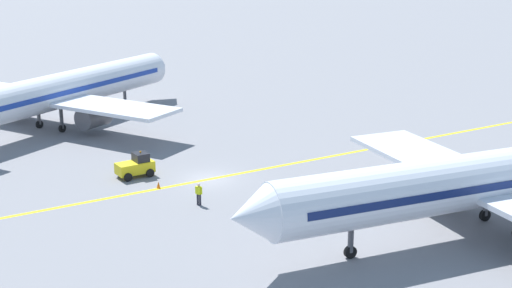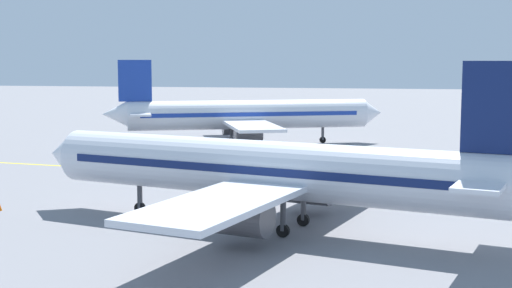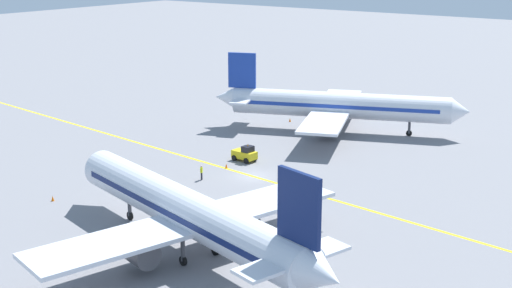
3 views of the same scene
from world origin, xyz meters
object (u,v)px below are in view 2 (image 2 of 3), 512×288
at_px(airplane_at_gate, 246,115).
at_px(baggage_tug_white, 190,158).
at_px(airplane_adjacent_stand, 271,171).
at_px(ground_crew_worker, 167,171).
at_px(traffic_cone_near_nose, 0,207).
at_px(traffic_cone_by_wingtip, 179,169).
at_px(traffic_cone_mid_apron, 184,140).

bearing_deg(airplane_at_gate, baggage_tug_white, -5.23).
distance_m(airplane_at_gate, airplane_adjacent_stand, 44.65).
distance_m(baggage_tug_white, ground_crew_worker, 8.62).
bearing_deg(traffic_cone_near_nose, airplane_adjacent_stand, 85.14).
height_order(airplane_at_gate, airplane_adjacent_stand, same).
relative_size(traffic_cone_near_nose, traffic_cone_by_wingtip, 1.00).
xyz_separation_m(airplane_adjacent_stand, ground_crew_worker, (-15.83, -11.99, -2.80)).
bearing_deg(traffic_cone_by_wingtip, airplane_at_gate, 175.53).
height_order(airplane_at_gate, baggage_tug_white, airplane_at_gate).
xyz_separation_m(airplane_at_gate, traffic_cone_by_wingtip, (22.51, -1.76, -3.43)).
height_order(airplane_adjacent_stand, baggage_tug_white, airplane_adjacent_stand).
bearing_deg(traffic_cone_near_nose, traffic_cone_mid_apron, 179.10).
bearing_deg(ground_crew_worker, airplane_at_gate, 177.31).
distance_m(baggage_tug_white, traffic_cone_mid_apron, 21.16).
xyz_separation_m(baggage_tug_white, traffic_cone_near_nose, (22.76, -7.38, -0.63)).
relative_size(ground_crew_worker, traffic_cone_mid_apron, 3.05).
bearing_deg(traffic_cone_mid_apron, traffic_cone_by_wingtip, 15.76).
distance_m(ground_crew_worker, traffic_cone_mid_apron, 29.55).
height_order(airplane_adjacent_stand, traffic_cone_near_nose, airplane_adjacent_stand).
bearing_deg(baggage_tug_white, traffic_cone_by_wingtip, -0.46).
distance_m(traffic_cone_mid_apron, traffic_cone_by_wingtip, 24.58).
xyz_separation_m(ground_crew_worker, traffic_cone_near_nose, (14.15, -7.82, -0.63)).
xyz_separation_m(baggage_tug_white, traffic_cone_mid_apron, (-20.06, -6.71, -0.63)).
bearing_deg(baggage_tug_white, traffic_cone_mid_apron, -161.51).
xyz_separation_m(airplane_at_gate, traffic_cone_near_nose, (41.67, -9.11, -3.43)).
height_order(baggage_tug_white, traffic_cone_mid_apron, baggage_tug_white).
bearing_deg(traffic_cone_by_wingtip, traffic_cone_near_nose, -20.99).
bearing_deg(baggage_tug_white, airplane_adjacent_stand, 26.96).
relative_size(airplane_adjacent_stand, traffic_cone_by_wingtip, 63.65).
xyz_separation_m(baggage_tug_white, traffic_cone_by_wingtip, (3.60, -0.03, -0.63)).
distance_m(ground_crew_worker, traffic_cone_near_nose, 16.18).
distance_m(airplane_adjacent_stand, traffic_cone_mid_apron, 48.56).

